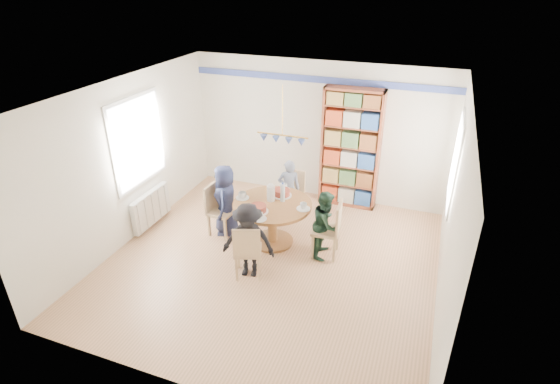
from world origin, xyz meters
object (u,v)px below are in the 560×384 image
at_px(chair_left, 217,207).
at_px(bookshelf, 351,150).
at_px(person_left, 226,200).
at_px(radiator, 151,208).
at_px(chair_far, 293,191).
at_px(chair_near, 247,249).
at_px(person_right, 326,224).
at_px(chair_right, 331,227).
at_px(dining_table, 272,214).
at_px(person_near, 248,241).
at_px(person_far, 289,189).

distance_m(chair_left, bookshelf, 2.71).
bearing_deg(bookshelf, person_left, -134.28).
xyz_separation_m(chair_left, person_left, (0.13, 0.07, 0.13)).
bearing_deg(person_left, radiator, -99.35).
bearing_deg(bookshelf, chair_left, -135.23).
bearing_deg(bookshelf, chair_far, -138.09).
bearing_deg(chair_left, bookshelf, 44.77).
relative_size(chair_near, person_right, 0.80).
distance_m(radiator, chair_right, 3.25).
relative_size(dining_table, person_near, 1.08).
distance_m(chair_right, chair_far, 1.45).
bearing_deg(person_near, chair_near, -90.25).
distance_m(person_right, person_near, 1.30).
height_order(chair_near, bookshelf, bookshelf).
relative_size(person_left, person_right, 1.12).
bearing_deg(chair_far, dining_table, -90.51).
relative_size(dining_table, bookshelf, 0.57).
bearing_deg(chair_right, person_right, -179.56).
xyz_separation_m(radiator, chair_right, (3.24, 0.20, 0.18)).
bearing_deg(radiator, chair_left, 8.54).
relative_size(chair_right, person_near, 0.79).
bearing_deg(bookshelf, person_right, -88.68).
bearing_deg(chair_left, chair_near, -44.04).
height_order(dining_table, person_near, person_near).
bearing_deg(person_left, chair_far, 119.10).
relative_size(radiator, person_far, 0.89).
distance_m(chair_left, person_right, 1.91).
height_order(person_right, person_far, person_far).
height_order(chair_right, person_left, person_left).
height_order(person_left, bookshelf, bookshelf).
height_order(chair_right, bookshelf, bookshelf).
distance_m(chair_near, person_left, 1.35).
bearing_deg(bookshelf, person_far, -136.05).
xyz_separation_m(chair_left, chair_near, (1.00, -0.96, -0.01)).
bearing_deg(chair_right, person_left, 178.45).
distance_m(person_left, person_right, 1.79).
bearing_deg(person_near, radiator, 152.48).
xyz_separation_m(chair_far, person_near, (-0.02, -1.98, 0.12)).
bearing_deg(bookshelf, chair_right, -86.00).
xyz_separation_m(chair_right, chair_near, (-1.00, -0.98, -0.03)).
distance_m(person_far, person_near, 1.87).
relative_size(dining_table, chair_left, 1.42).
bearing_deg(chair_right, chair_left, -179.47).
relative_size(chair_left, person_far, 0.81).
bearing_deg(chair_near, radiator, 160.82).
bearing_deg(person_left, person_right, 68.42).
xyz_separation_m(radiator, bookshelf, (3.11, 2.04, 0.78)).
height_order(dining_table, chair_left, chair_left).
relative_size(radiator, chair_far, 1.15).
height_order(chair_far, bookshelf, bookshelf).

